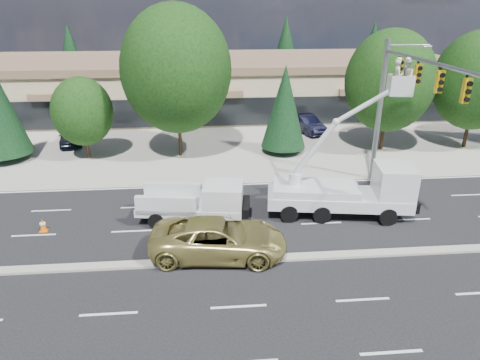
{
  "coord_description": "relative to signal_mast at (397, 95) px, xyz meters",
  "views": [
    {
      "loc": [
        -1.09,
        -16.66,
        11.08
      ],
      "look_at": [
        0.66,
        3.9,
        2.4
      ],
      "focal_mm": 32.0,
      "sensor_mm": 36.0,
      "label": 1
    }
  ],
  "objects": [
    {
      "name": "ground",
      "position": [
        -10.03,
        -7.04,
        -6.06
      ],
      "size": [
        140.0,
        140.0,
        0.0
      ],
      "primitive_type": "plane",
      "color": "black",
      "rests_on": "ground"
    },
    {
      "name": "concrete_apron",
      "position": [
        -10.03,
        12.96,
        -6.05
      ],
      "size": [
        140.0,
        22.0,
        0.01
      ],
      "primitive_type": "cube",
      "color": "#9C988E",
      "rests_on": "ground"
    },
    {
      "name": "road_median",
      "position": [
        -10.03,
        -7.04,
        -6.0
      ],
      "size": [
        120.0,
        0.55,
        0.12
      ],
      "primitive_type": "cube",
      "color": "#9C988E",
      "rests_on": "ground"
    },
    {
      "name": "strip_mall",
      "position": [
        -10.03,
        22.93,
        -3.23
      ],
      "size": [
        50.4,
        15.4,
        5.5
      ],
      "color": "tan",
      "rests_on": "ground"
    },
    {
      "name": "tree_front_c",
      "position": [
        -20.03,
        7.96,
        -2.48
      ],
      "size": [
        4.4,
        4.4,
        6.11
      ],
      "color": "#332114",
      "rests_on": "ground"
    },
    {
      "name": "tree_front_d",
      "position": [
        -13.03,
        7.96,
        0.43
      ],
      "size": [
        7.99,
        7.99,
        11.08
      ],
      "color": "#332114",
      "rests_on": "ground"
    },
    {
      "name": "tree_front_e",
      "position": [
        -5.03,
        7.96,
        -2.43
      ],
      "size": [
        3.43,
        3.43,
        6.77
      ],
      "color": "#332114",
      "rests_on": "ground"
    },
    {
      "name": "tree_front_f",
      "position": [
        2.97,
        7.96,
        -0.61
      ],
      "size": [
        6.71,
        6.71,
        9.31
      ],
      "color": "#332114",
      "rests_on": "ground"
    },
    {
      "name": "tree_front_g",
      "position": [
        9.97,
        7.96,
        -0.69
      ],
      "size": [
        6.61,
        6.61,
        9.17
      ],
      "color": "#332114",
      "rests_on": "ground"
    },
    {
      "name": "tree_back_a",
      "position": [
        -28.03,
        34.96,
        -1.5
      ],
      "size": [
        4.31,
        4.31,
        8.49
      ],
      "color": "#332114",
      "rests_on": "ground"
    },
    {
      "name": "tree_back_b",
      "position": [
        -14.03,
        34.96,
        -0.26
      ],
      "size": [
        5.48,
        5.48,
        10.81
      ],
      "color": "#332114",
      "rests_on": "ground"
    },
    {
      "name": "tree_back_c",
      "position": [
        -0.03,
        34.96,
        -1.08
      ],
      "size": [
        4.7,
        4.7,
        9.27
      ],
      "color": "#332114",
      "rests_on": "ground"
    },
    {
      "name": "tree_back_d",
      "position": [
        11.97,
        34.96,
        -1.42
      ],
      "size": [
        4.39,
        4.39,
        8.65
      ],
      "color": "#332114",
      "rests_on": "ground"
    },
    {
      "name": "signal_mast",
      "position": [
        0.0,
        0.0,
        0.0
      ],
      "size": [
        2.76,
        10.16,
        9.0
      ],
      "color": "gray",
      "rests_on": "ground"
    },
    {
      "name": "utility_pickup",
      "position": [
        -11.61,
        -2.9,
        -5.17
      ],
      "size": [
        5.85,
        2.82,
        2.15
      ],
      "rotation": [
        0.0,
        0.0,
        -0.14
      ],
      "color": "silver",
      "rests_on": "ground"
    },
    {
      "name": "bucket_truck",
      "position": [
        -3.15,
        -2.96,
        -4.23
      ],
      "size": [
        8.01,
        3.47,
        8.57
      ],
      "rotation": [
        0.0,
        0.0,
        -0.15
      ],
      "color": "silver",
      "rests_on": "ground"
    },
    {
      "name": "traffic_cone_a",
      "position": [
        -19.66,
        -3.4,
        -5.72
      ],
      "size": [
        0.4,
        0.4,
        0.7
      ],
      "color": "#EF6007",
      "rests_on": "ground"
    },
    {
      "name": "traffic_cone_b",
      "position": [
        -11.95,
        -3.35,
        -5.72
      ],
      "size": [
        0.4,
        0.4,
        0.7
      ],
      "color": "#EF6007",
      "rests_on": "ground"
    },
    {
      "name": "traffic_cone_c",
      "position": [
        -10.18,
        -3.38,
        -5.72
      ],
      "size": [
        0.4,
        0.4,
        0.7
      ],
      "color": "#EF6007",
      "rests_on": "ground"
    },
    {
      "name": "minivan",
      "position": [
        -10.65,
        -6.44,
        -5.18
      ],
      "size": [
        6.57,
        3.5,
        1.76
      ],
      "primitive_type": "imported",
      "rotation": [
        0.0,
        0.0,
        1.48
      ],
      "color": "tan",
      "rests_on": "ground"
    },
    {
      "name": "parked_car_west",
      "position": [
        -22.27,
        11.51,
        -5.32
      ],
      "size": [
        2.69,
        4.59,
        1.47
      ],
      "primitive_type": "imported",
      "rotation": [
        0.0,
        0.0,
        0.24
      ],
      "color": "black",
      "rests_on": "ground"
    },
    {
      "name": "parked_car_east",
      "position": [
        -1.88,
        13.37,
        -5.29
      ],
      "size": [
        2.94,
        4.93,
        1.54
      ],
      "primitive_type": "imported",
      "rotation": [
        0.0,
        0.0,
        0.3
      ],
      "color": "black",
      "rests_on": "ground"
    }
  ]
}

